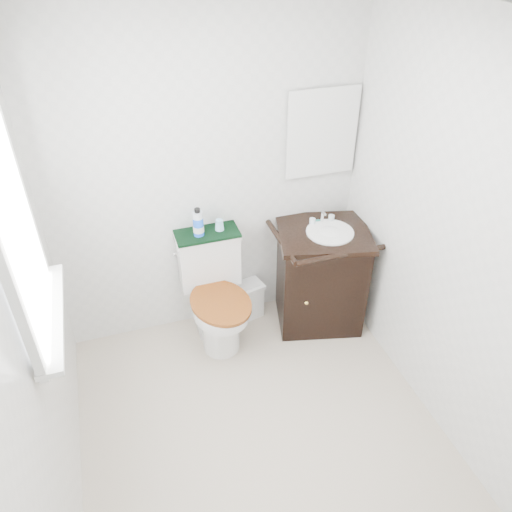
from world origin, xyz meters
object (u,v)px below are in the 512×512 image
cup (219,225)px  trash_bin (249,300)px  vanity (320,274)px  mouthwash_bottle (198,223)px  toilet (215,297)px

cup → trash_bin: bearing=0.2°
vanity → trash_bin: bearing=159.0°
vanity → trash_bin: 0.61m
vanity → mouthwash_bottle: size_ratio=4.42×
toilet → trash_bin: 0.39m
toilet → mouthwash_bottle: (-0.06, 0.11, 0.59)m
vanity → toilet: bearing=175.7°
toilet → mouthwash_bottle: 0.60m
trash_bin → cup: size_ratio=3.88×
vanity → cup: 0.88m
toilet → trash_bin: size_ratio=2.73×
mouthwash_bottle → cup: bearing=7.8°
trash_bin → mouthwash_bottle: 0.88m
vanity → trash_bin: (-0.51, 0.20, -0.27)m
vanity → mouthwash_bottle: (-0.88, 0.18, 0.52)m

